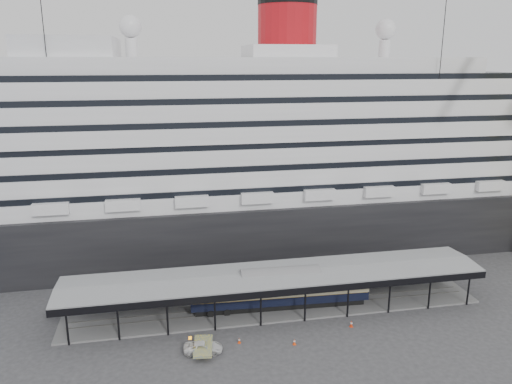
# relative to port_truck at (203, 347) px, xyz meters

# --- Properties ---
(ground) EXTENTS (200.00, 200.00, 0.00)m
(ground) POSITION_rel_port_truck_xyz_m (10.58, 3.66, -0.62)
(ground) COLOR #333336
(ground) RESTS_ON ground
(cruise_ship) EXTENTS (130.00, 30.00, 43.90)m
(cruise_ship) POSITION_rel_port_truck_xyz_m (10.63, 35.66, 17.73)
(cruise_ship) COLOR black
(cruise_ship) RESTS_ON ground
(platform_canopy) EXTENTS (56.00, 9.18, 5.30)m
(platform_canopy) POSITION_rel_port_truck_xyz_m (10.58, 8.66, 1.75)
(platform_canopy) COLOR slate
(platform_canopy) RESTS_ON ground
(port_truck) EXTENTS (4.66, 2.59, 1.23)m
(port_truck) POSITION_rel_port_truck_xyz_m (0.00, 0.00, 0.00)
(port_truck) COLOR silver
(port_truck) RESTS_ON ground
(pullman_carriage) EXTENTS (24.05, 4.11, 23.51)m
(pullman_carriage) POSITION_rel_port_truck_xyz_m (11.16, 8.66, 2.22)
(pullman_carriage) COLOR black
(pullman_carriage) RESTS_ON ground
(traffic_cone_left) EXTENTS (0.47, 0.47, 0.69)m
(traffic_cone_left) POSITION_rel_port_truck_xyz_m (4.38, 1.10, -0.27)
(traffic_cone_left) COLOR red
(traffic_cone_left) RESTS_ON ground
(traffic_cone_mid) EXTENTS (0.43, 0.43, 0.73)m
(traffic_cone_mid) POSITION_rel_port_truck_xyz_m (10.71, -0.47, -0.25)
(traffic_cone_mid) COLOR #F5440D
(traffic_cone_mid) RESTS_ON ground
(traffic_cone_right) EXTENTS (0.48, 0.48, 0.83)m
(traffic_cone_right) POSITION_rel_port_truck_xyz_m (18.81, 2.06, -0.21)
(traffic_cone_right) COLOR red
(traffic_cone_right) RESTS_ON ground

